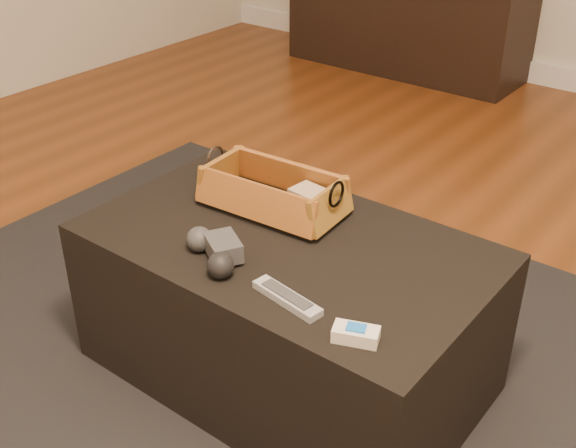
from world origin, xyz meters
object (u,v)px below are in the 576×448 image
Objects in this scene: silver_remote at (287,298)px; cream_gadget at (356,334)px; wicker_basket at (273,194)px; ottoman at (287,308)px; game_controller at (215,250)px; tv_remote at (264,201)px; media_cabinet at (407,23)px.

silver_remote is 0.19m from cream_gadget.
wicker_basket is 0.57m from cream_gadget.
ottoman is 9.78× the size of cream_gadget.
silver_remote is at bearing -5.45° from game_controller.
wicker_basket reaches higher than ottoman.
tv_remote is at bearing 104.86° from game_controller.
wicker_basket is at bearing 100.53° from game_controller.
cream_gadget is (0.48, -0.30, -0.01)m from tv_remote.
media_cabinet is at bearing 114.51° from silver_remote.
media_cabinet is at bearing 101.17° from tv_remote.
cream_gadget is at bearing -62.48° from media_cabinet.
tv_remote is 1.09× the size of silver_remote.
game_controller reaches higher than tv_remote.
wicker_basket reaches higher than tv_remote.
cream_gadget is at bearing -42.08° from tv_remote.
game_controller is (-0.07, -0.18, 0.24)m from ottoman.
wicker_basket is (0.02, 0.02, 0.02)m from tv_remote.
silver_remote is (1.24, -2.72, 0.17)m from media_cabinet.
ottoman is 5.47× the size of silver_remote.
ottoman is 0.47m from cream_gadget.
wicker_basket reaches higher than media_cabinet.
ottoman is at bearing 128.13° from silver_remote.
game_controller is at bearing -85.14° from tv_remote.
ottoman is 0.31m from game_controller.
ottoman is at bearing 147.55° from cream_gadget.
media_cabinet is at bearing 113.26° from ottoman.
tv_remote is 0.41m from silver_remote.
tv_remote and cream_gadget have the same top height.
cream_gadget reaches higher than silver_remote.
silver_remote is 1.79× the size of cream_gadget.
tv_remote is at bearing 136.22° from silver_remote.
silver_remote is (0.23, -0.02, -0.02)m from game_controller.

